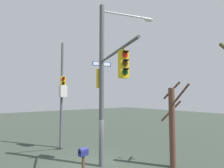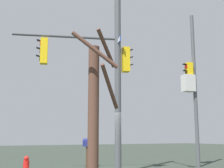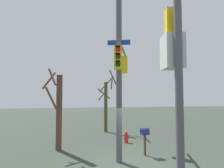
{
  "view_description": "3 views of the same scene",
  "coord_description": "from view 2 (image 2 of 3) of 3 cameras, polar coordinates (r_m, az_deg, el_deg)",
  "views": [
    {
      "loc": [
        -5.29,
        -8.49,
        3.77
      ],
      "look_at": [
        0.75,
        -0.8,
        4.48
      ],
      "focal_mm": 28.75,
      "sensor_mm": 36.0,
      "label": 1
    },
    {
      "loc": [
        11.76,
        -6.53,
        1.51
      ],
      "look_at": [
        0.7,
        -0.62,
        3.67
      ],
      "focal_mm": 48.54,
      "sensor_mm": 36.0,
      "label": 2
    },
    {
      "loc": [
        2.44,
        8.66,
        3.1
      ],
      "look_at": [
        0.87,
        0.09,
        3.61
      ],
      "focal_mm": 30.67,
      "sensor_mm": 36.0,
      "label": 3
    }
  ],
  "objects": [
    {
      "name": "fire_hydrant",
      "position": [
        12.9,
        -15.87,
        -14.61
      ],
      "size": [
        0.38,
        0.24,
        0.73
      ],
      "color": "red",
      "rests_on": "ground"
    },
    {
      "name": "bare_tree_behind_pole",
      "position": [
        9.15,
        -3.32,
        -4.73
      ],
      "size": [
        1.09,
        1.73,
        4.67
      ],
      "color": "brown",
      "rests_on": "ground"
    },
    {
      "name": "main_signal_pole_assembly",
      "position": [
        13.17,
        -0.74,
        5.56
      ],
      "size": [
        4.8,
        4.97,
        9.09
      ],
      "rotation": [
        0.0,
        0.0,
        4.38
      ],
      "color": "#4C4F54",
      "rests_on": "ground"
    },
    {
      "name": "secondary_pole_assembly",
      "position": [
        16.21,
        14.7,
        0.11
      ],
      "size": [
        0.55,
        0.81,
        7.94
      ],
      "rotation": [
        0.0,
        0.0,
        4.57
      ],
      "color": "#4C4F54",
      "rests_on": "ground"
    },
    {
      "name": "mailbox",
      "position": [
        13.98,
        -4.66,
        -11.4
      ],
      "size": [
        0.47,
        0.3,
        1.41
      ],
      "rotation": [
        0.0,
        0.0,
        1.72
      ],
      "color": "#4C3823",
      "rests_on": "ground"
    }
  ]
}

